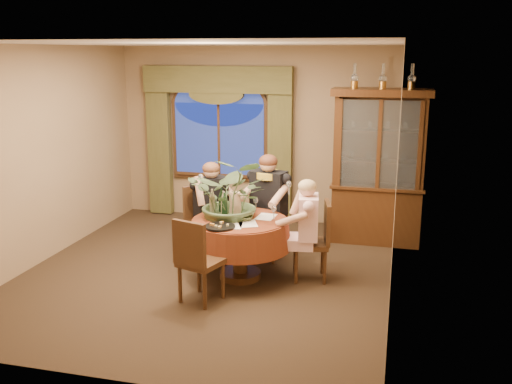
% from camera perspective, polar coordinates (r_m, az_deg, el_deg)
% --- Properties ---
extents(floor, '(5.00, 5.00, 0.00)m').
position_cam_1_polar(floor, '(7.29, -4.89, -8.01)').
color(floor, black).
rests_on(floor, ground).
extents(wall_back, '(4.50, 0.00, 4.50)m').
position_cam_1_polar(wall_back, '(9.26, -0.03, 5.74)').
color(wall_back, '#826748').
rests_on(wall_back, ground).
extents(wall_right, '(0.00, 5.00, 5.00)m').
position_cam_1_polar(wall_right, '(6.52, 13.91, 1.85)').
color(wall_right, '#826748').
rests_on(wall_right, ground).
extents(ceiling, '(5.00, 5.00, 0.00)m').
position_cam_1_polar(ceiling, '(6.77, -5.40, 14.57)').
color(ceiling, white).
rests_on(ceiling, wall_back).
extents(window, '(1.62, 0.10, 1.32)m').
position_cam_1_polar(window, '(9.37, -3.71, 5.19)').
color(window, navy).
rests_on(window, wall_back).
extents(arched_transom, '(1.60, 0.06, 0.44)m').
position_cam_1_polar(arched_transom, '(9.28, -3.79, 9.95)').
color(arched_transom, navy).
rests_on(arched_transom, wall_back).
extents(drapery_left, '(0.38, 0.14, 2.32)m').
position_cam_1_polar(drapery_left, '(9.70, -9.61, 4.61)').
color(drapery_left, '#42411E').
rests_on(drapery_left, floor).
extents(drapery_right, '(0.38, 0.14, 2.32)m').
position_cam_1_polar(drapery_right, '(9.08, 2.42, 4.16)').
color(drapery_right, '#42411E').
rests_on(drapery_right, floor).
extents(swag_valance, '(2.45, 0.16, 0.42)m').
position_cam_1_polar(swag_valance, '(9.20, -3.96, 11.16)').
color(swag_valance, '#42411E').
rests_on(swag_valance, wall_back).
extents(dining_table, '(1.60, 1.60, 0.75)m').
position_cam_1_polar(dining_table, '(6.98, -1.60, -5.69)').
color(dining_table, maroon).
rests_on(dining_table, floor).
extents(china_cabinet, '(1.37, 0.54, 2.21)m').
position_cam_1_polar(china_cabinet, '(8.30, 12.12, 2.41)').
color(china_cabinet, '#321A0C').
rests_on(china_cabinet, floor).
extents(oil_lamp_left, '(0.11, 0.11, 0.34)m').
position_cam_1_polar(oil_lamp_left, '(8.17, 9.84, 11.38)').
color(oil_lamp_left, '#A5722D').
rests_on(oil_lamp_left, china_cabinet).
extents(oil_lamp_center, '(0.11, 0.11, 0.34)m').
position_cam_1_polar(oil_lamp_center, '(8.15, 12.59, 11.25)').
color(oil_lamp_center, '#A5722D').
rests_on(oil_lamp_center, china_cabinet).
extents(oil_lamp_right, '(0.11, 0.11, 0.34)m').
position_cam_1_polar(oil_lamp_right, '(8.14, 15.34, 11.09)').
color(oil_lamp_right, '#A5722D').
rests_on(oil_lamp_right, china_cabinet).
extents(chair_right, '(0.50, 0.50, 0.96)m').
position_cam_1_polar(chair_right, '(6.94, 5.43, -4.94)').
color(chair_right, black).
rests_on(chair_right, floor).
extents(chair_back_right, '(0.50, 0.50, 0.96)m').
position_cam_1_polar(chair_back_right, '(7.60, 1.11, -3.20)').
color(chair_back_right, black).
rests_on(chair_back_right, floor).
extents(chair_back, '(0.59, 0.59, 0.96)m').
position_cam_1_polar(chair_back, '(7.64, -5.10, -3.17)').
color(chair_back, black).
rests_on(chair_back, floor).
extents(chair_front_left, '(0.53, 0.53, 0.96)m').
position_cam_1_polar(chair_front_left, '(6.35, -5.51, -6.77)').
color(chair_front_left, black).
rests_on(chair_front_left, floor).
extents(person_pink, '(0.48, 0.51, 1.26)m').
position_cam_1_polar(person_pink, '(6.85, 5.22, -3.87)').
color(person_pink, beige).
rests_on(person_pink, floor).
extents(person_back, '(0.64, 0.64, 1.33)m').
position_cam_1_polar(person_back, '(7.57, -4.50, -1.88)').
color(person_back, black).
rests_on(person_back, floor).
extents(person_scarf, '(0.61, 0.58, 1.43)m').
position_cam_1_polar(person_scarf, '(7.53, 1.28, -1.51)').
color(person_scarf, black).
rests_on(person_scarf, floor).
extents(stoneware_vase, '(0.16, 0.16, 0.30)m').
position_cam_1_polar(stoneware_vase, '(6.97, -2.07, -1.21)').
color(stoneware_vase, '#A17E63').
rests_on(stoneware_vase, dining_table).
extents(centerpiece_plant, '(1.01, 1.12, 0.87)m').
position_cam_1_polar(centerpiece_plant, '(6.84, -2.35, 2.70)').
color(centerpiece_plant, '#455E3A').
rests_on(centerpiece_plant, dining_table).
extents(olive_bowl, '(0.17, 0.17, 0.05)m').
position_cam_1_polar(olive_bowl, '(6.81, -1.09, -2.64)').
color(olive_bowl, '#42512B').
rests_on(olive_bowl, dining_table).
extents(cheese_platter, '(0.35, 0.35, 0.02)m').
position_cam_1_polar(cheese_platter, '(6.55, -3.60, -3.47)').
color(cheese_platter, black).
rests_on(cheese_platter, dining_table).
extents(wine_bottle_0, '(0.07, 0.07, 0.33)m').
position_cam_1_polar(wine_bottle_0, '(7.04, -3.46, -0.94)').
color(wine_bottle_0, black).
rests_on(wine_bottle_0, dining_table).
extents(wine_bottle_1, '(0.07, 0.07, 0.33)m').
position_cam_1_polar(wine_bottle_1, '(6.89, -3.24, -1.26)').
color(wine_bottle_1, tan).
rests_on(wine_bottle_1, dining_table).
extents(wine_bottle_2, '(0.07, 0.07, 0.33)m').
position_cam_1_polar(wine_bottle_2, '(6.81, -3.17, -1.44)').
color(wine_bottle_2, black).
rests_on(wine_bottle_2, dining_table).
extents(wine_bottle_3, '(0.07, 0.07, 0.33)m').
position_cam_1_polar(wine_bottle_3, '(7.01, -4.40, -1.02)').
color(wine_bottle_3, tan).
rests_on(wine_bottle_3, dining_table).
extents(tasting_paper_0, '(0.31, 0.36, 0.00)m').
position_cam_1_polar(tasting_paper_0, '(6.68, -0.85, -3.18)').
color(tasting_paper_0, white).
rests_on(tasting_paper_0, dining_table).
extents(tasting_paper_1, '(0.24, 0.32, 0.00)m').
position_cam_1_polar(tasting_paper_1, '(6.95, 1.00, -2.49)').
color(tasting_paper_1, white).
rests_on(tasting_paper_1, dining_table).
extents(tasting_paper_2, '(0.26, 0.33, 0.00)m').
position_cam_1_polar(tasting_paper_2, '(6.62, -2.32, -3.35)').
color(tasting_paper_2, white).
rests_on(tasting_paper_2, dining_table).
extents(wine_glass_person_pink, '(0.07, 0.07, 0.18)m').
position_cam_1_polar(wine_glass_person_pink, '(6.80, 1.80, -2.10)').
color(wine_glass_person_pink, silver).
rests_on(wine_glass_person_pink, dining_table).
extents(wine_glass_person_back, '(0.07, 0.07, 0.18)m').
position_cam_1_polar(wine_glass_person_back, '(7.19, -3.19, -1.24)').
color(wine_glass_person_back, silver).
rests_on(wine_glass_person_back, dining_table).
extents(wine_glass_person_scarf, '(0.07, 0.07, 0.18)m').
position_cam_1_polar(wine_glass_person_scarf, '(7.18, -0.02, -1.23)').
color(wine_glass_person_scarf, silver).
rests_on(wine_glass_person_scarf, dining_table).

